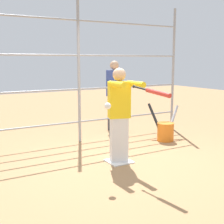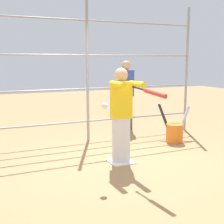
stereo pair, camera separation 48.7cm
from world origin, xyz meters
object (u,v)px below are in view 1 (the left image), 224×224
(softball_in_flight, at_px, (108,106))
(bat_bucket, at_px, (165,131))
(bystander_behind_fence, at_px, (114,94))
(baseball_bat_swinging, at_px, (155,92))
(batter, at_px, (120,112))

(softball_in_flight, relative_size, bat_bucket, 0.12)
(bystander_behind_fence, bearing_deg, baseball_bat_swinging, 69.10)
(baseball_bat_swinging, relative_size, softball_in_flight, 8.40)
(batter, xyz_separation_m, bystander_behind_fence, (-1.21, -2.20, 0.02))
(baseball_bat_swinging, distance_m, bat_bucket, 2.52)
(softball_in_flight, bearing_deg, baseball_bat_swinging, 148.95)
(batter, xyz_separation_m, baseball_bat_swinging, (-0.03, 0.89, 0.42))
(batter, height_order, bystander_behind_fence, bystander_behind_fence)
(bystander_behind_fence, bearing_deg, softball_in_flight, 57.44)
(batter, bearing_deg, baseball_bat_swinging, 92.07)
(batter, distance_m, softball_in_flight, 0.80)
(batter, relative_size, bat_bucket, 2.05)
(batter, height_order, bat_bucket, batter)
(batter, bearing_deg, bat_bucket, -155.60)
(baseball_bat_swinging, height_order, softball_in_flight, baseball_bat_swinging)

